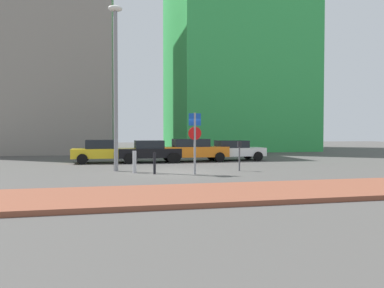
# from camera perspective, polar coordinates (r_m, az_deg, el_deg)

# --- Properties ---
(ground_plane) EXTENTS (120.00, 120.00, 0.00)m
(ground_plane) POSITION_cam_1_polar(r_m,az_deg,el_deg) (16.69, -2.71, -4.65)
(ground_plane) COLOR #4C4947
(sidewalk_brick) EXTENTS (40.00, 3.30, 0.14)m
(sidewalk_brick) POSITION_cam_1_polar(r_m,az_deg,el_deg) (10.30, 3.29, -8.20)
(sidewalk_brick) COLOR brown
(sidewalk_brick) RESTS_ON ground
(parked_car_yellow) EXTENTS (4.39, 2.07, 1.47)m
(parked_car_yellow) POSITION_cam_1_polar(r_m,az_deg,el_deg) (22.52, -14.10, -1.15)
(parked_car_yellow) COLOR gold
(parked_car_yellow) RESTS_ON ground
(parked_car_black) EXTENTS (4.00, 2.10, 1.42)m
(parked_car_black) POSITION_cam_1_polar(r_m,az_deg,el_deg) (22.40, -7.11, -1.16)
(parked_car_black) COLOR black
(parked_car_black) RESTS_ON ground
(parked_car_orange) EXTENTS (4.39, 2.08, 1.51)m
(parked_car_orange) POSITION_cam_1_polar(r_m,az_deg,el_deg) (22.93, 0.27, -0.94)
(parked_car_orange) COLOR orange
(parked_car_orange) RESTS_ON ground
(parked_car_white) EXTENTS (4.12, 2.06, 1.39)m
(parked_car_white) POSITION_cam_1_polar(r_m,az_deg,el_deg) (24.02, 6.89, -0.98)
(parked_car_white) COLOR white
(parked_car_white) RESTS_ON ground
(parking_sign_post) EXTENTS (0.60, 0.10, 2.80)m
(parking_sign_post) POSITION_cam_1_polar(r_m,az_deg,el_deg) (15.56, 0.47, 1.39)
(parking_sign_post) COLOR gray
(parking_sign_post) RESTS_ON ground
(parking_meter) EXTENTS (0.18, 0.14, 1.46)m
(parking_meter) POSITION_cam_1_polar(r_m,az_deg,el_deg) (17.22, 7.87, -1.31)
(parking_meter) COLOR #4C4C51
(parking_meter) RESTS_ON ground
(street_lamp) EXTENTS (0.70, 0.36, 8.12)m
(street_lamp) POSITION_cam_1_polar(r_m,az_deg,el_deg) (17.59, -12.56, 11.00)
(street_lamp) COLOR gray
(street_lamp) RESTS_ON ground
(traffic_bollard_near) EXTENTS (0.12, 0.12, 0.99)m
(traffic_bollard_near) POSITION_cam_1_polar(r_m,az_deg,el_deg) (15.78, -6.24, -3.22)
(traffic_bollard_near) COLOR black
(traffic_bollard_near) RESTS_ON ground
(traffic_bollard_mid) EXTENTS (0.18, 0.18, 1.04)m
(traffic_bollard_mid) POSITION_cam_1_polar(r_m,az_deg,el_deg) (16.39, -9.52, -2.96)
(traffic_bollard_mid) COLOR #B7B7BC
(traffic_bollard_mid) RESTS_ON ground
(traffic_bollard_far) EXTENTS (0.12, 0.12, 0.95)m
(traffic_bollard_far) POSITION_cam_1_polar(r_m,az_deg,el_deg) (17.52, -12.65, -2.82)
(traffic_bollard_far) COLOR black
(traffic_bollard_far) RESTS_ON ground
(building_colorful_midrise) EXTENTS (14.38, 17.73, 28.75)m
(building_colorful_midrise) POSITION_cam_1_polar(r_m,az_deg,el_deg) (44.70, 6.37, 17.94)
(building_colorful_midrise) COLOR green
(building_colorful_midrise) RESTS_ON ground
(building_under_construction) EXTENTS (13.67, 14.44, 24.07)m
(building_under_construction) POSITION_cam_1_polar(r_m,az_deg,el_deg) (40.16, -23.19, 16.24)
(building_under_construction) COLOR gray
(building_under_construction) RESTS_ON ground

